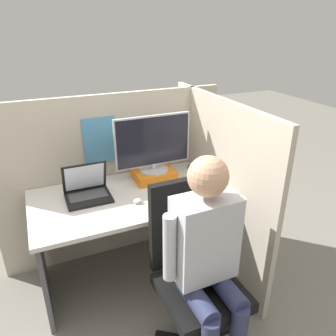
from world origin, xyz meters
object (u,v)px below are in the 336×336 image
(paper_box, at_px, (154,174))
(person, at_px, (209,253))
(laptop, at_px, (87,191))
(stapler, at_px, (194,171))
(office_chair, at_px, (194,267))
(carrot_toy, at_px, (156,207))
(monitor, at_px, (153,144))

(paper_box, relative_size, person, 0.24)
(paper_box, bearing_deg, laptop, -170.16)
(stapler, height_order, office_chair, office_chair)
(person, bearing_deg, carrot_toy, 98.76)
(person, bearing_deg, paper_box, 85.75)
(paper_box, height_order, office_chair, office_chair)
(laptop, xyz_separation_m, stapler, (0.88, 0.05, -0.03))
(carrot_toy, bearing_deg, person, -81.24)
(laptop, xyz_separation_m, carrot_toy, (0.38, -0.35, -0.02))
(paper_box, distance_m, laptop, 0.54)
(carrot_toy, relative_size, office_chair, 0.14)
(stapler, relative_size, carrot_toy, 1.17)
(stapler, bearing_deg, person, -113.61)
(monitor, relative_size, laptop, 1.94)
(office_chair, bearing_deg, laptop, 122.33)
(paper_box, distance_m, carrot_toy, 0.47)
(carrot_toy, bearing_deg, monitor, 70.59)
(laptop, relative_size, office_chair, 0.29)
(paper_box, distance_m, monitor, 0.26)
(laptop, height_order, person, person)
(paper_box, distance_m, stapler, 0.34)
(paper_box, xyz_separation_m, stapler, (0.34, -0.04, -0.01))
(paper_box, height_order, carrot_toy, paper_box)
(stapler, relative_size, person, 0.13)
(monitor, height_order, office_chair, monitor)
(laptop, relative_size, carrot_toy, 2.12)
(monitor, bearing_deg, stapler, -7.10)
(office_chair, bearing_deg, carrot_toy, 102.70)
(laptop, distance_m, office_chair, 0.90)
(laptop, distance_m, person, 1.01)
(laptop, bearing_deg, office_chair, -57.67)
(paper_box, height_order, stapler, paper_box)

